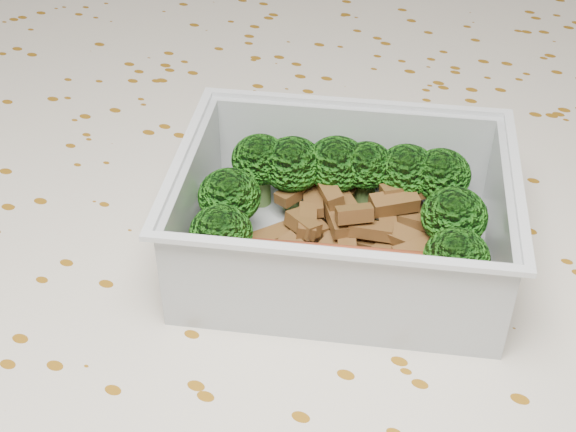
% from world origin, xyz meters
% --- Properties ---
extents(dining_table, '(1.40, 0.90, 0.75)m').
position_xyz_m(dining_table, '(0.00, 0.00, 0.67)').
color(dining_table, brown).
rests_on(dining_table, ground).
extents(tablecloth, '(1.46, 0.96, 0.19)m').
position_xyz_m(tablecloth, '(0.00, 0.00, 0.72)').
color(tablecloth, beige).
rests_on(tablecloth, dining_table).
extents(lunch_container, '(0.23, 0.20, 0.07)m').
position_xyz_m(lunch_container, '(0.04, 0.00, 0.78)').
color(lunch_container, silver).
rests_on(lunch_container, tablecloth).
extents(broccoli_florets, '(0.17, 0.14, 0.05)m').
position_xyz_m(broccoli_florets, '(0.03, 0.02, 0.79)').
color(broccoli_florets, '#608C3F').
rests_on(broccoli_florets, lunch_container).
extents(meat_pile, '(0.12, 0.09, 0.03)m').
position_xyz_m(meat_pile, '(0.05, 0.02, 0.77)').
color(meat_pile, brown).
rests_on(meat_pile, lunch_container).
extents(sausage, '(0.16, 0.08, 0.03)m').
position_xyz_m(sausage, '(0.06, -0.03, 0.78)').
color(sausage, '#B54628').
rests_on(sausage, lunch_container).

